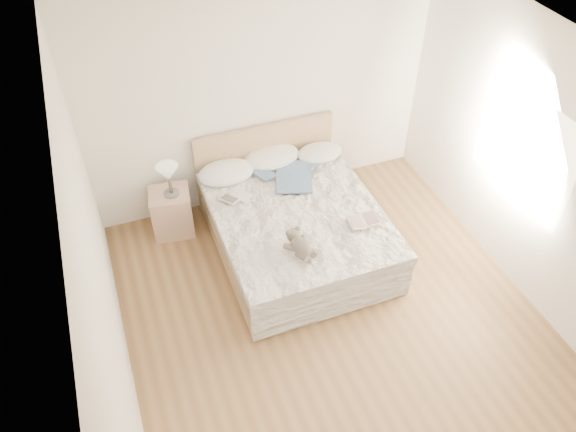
% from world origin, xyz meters
% --- Properties ---
extents(floor, '(4.00, 4.50, 0.00)m').
position_xyz_m(floor, '(0.00, 0.00, 0.00)').
color(floor, brown).
rests_on(floor, ground).
extents(ceiling, '(4.00, 4.50, 0.00)m').
position_xyz_m(ceiling, '(0.00, 0.00, 2.70)').
color(ceiling, white).
rests_on(ceiling, ground).
extents(wall_back, '(4.00, 0.02, 2.70)m').
position_xyz_m(wall_back, '(0.00, 2.25, 1.35)').
color(wall_back, white).
rests_on(wall_back, ground).
extents(wall_left, '(0.02, 4.50, 2.70)m').
position_xyz_m(wall_left, '(-2.00, 0.00, 1.35)').
color(wall_left, white).
rests_on(wall_left, ground).
extents(wall_right, '(0.02, 4.50, 2.70)m').
position_xyz_m(wall_right, '(2.00, 0.00, 1.35)').
color(wall_right, white).
rests_on(wall_right, ground).
extents(window, '(0.02, 1.30, 1.10)m').
position_xyz_m(window, '(1.99, 0.30, 1.45)').
color(window, white).
rests_on(window, wall_right).
extents(bed, '(1.72, 2.14, 1.00)m').
position_xyz_m(bed, '(0.00, 1.19, 0.31)').
color(bed, tan).
rests_on(bed, floor).
extents(nightstand, '(0.50, 0.46, 0.56)m').
position_xyz_m(nightstand, '(-1.22, 1.93, 0.28)').
color(nightstand, tan).
rests_on(nightstand, floor).
extents(table_lamp, '(0.32, 0.32, 0.39)m').
position_xyz_m(table_lamp, '(-1.19, 1.90, 0.84)').
color(table_lamp, '#534E49').
rests_on(table_lamp, nightstand).
extents(pillow_left, '(0.66, 0.47, 0.19)m').
position_xyz_m(pillow_left, '(-0.54, 1.96, 0.64)').
color(pillow_left, white).
rests_on(pillow_left, bed).
extents(pillow_middle, '(0.71, 0.53, 0.20)m').
position_xyz_m(pillow_middle, '(0.05, 2.06, 0.64)').
color(pillow_middle, white).
rests_on(pillow_middle, bed).
extents(pillow_right, '(0.56, 0.40, 0.16)m').
position_xyz_m(pillow_right, '(0.60, 1.94, 0.64)').
color(pillow_right, white).
rests_on(pillow_right, bed).
extents(blouse, '(0.81, 0.84, 0.03)m').
position_xyz_m(blouse, '(0.16, 1.64, 0.63)').
color(blouse, '#385177').
rests_on(blouse, bed).
extents(photo_book, '(0.36, 0.34, 0.02)m').
position_xyz_m(photo_book, '(-0.56, 1.51, 0.63)').
color(photo_book, silver).
rests_on(photo_book, bed).
extents(childrens_book, '(0.36, 0.26, 0.02)m').
position_xyz_m(childrens_book, '(0.57, 0.70, 0.63)').
color(childrens_book, beige).
rests_on(childrens_book, bed).
extents(teddy_bear, '(0.31, 0.38, 0.18)m').
position_xyz_m(teddy_bear, '(-0.20, 0.50, 0.65)').
color(teddy_bear, brown).
rests_on(teddy_bear, bed).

